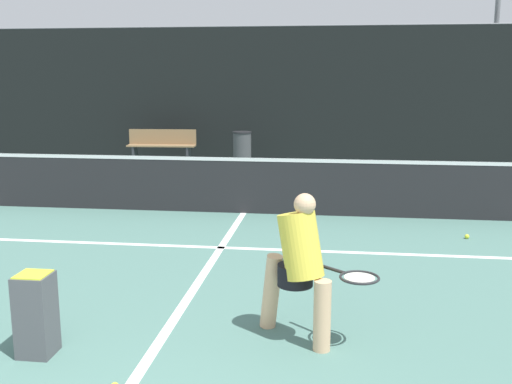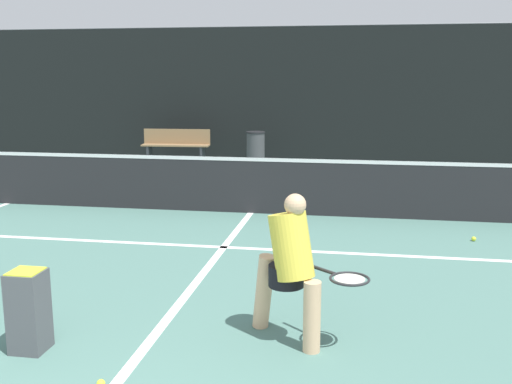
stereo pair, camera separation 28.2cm
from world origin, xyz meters
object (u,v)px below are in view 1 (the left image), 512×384
Objects in this scene: player_practicing at (300,263)px; trash_bin at (242,148)px; parked_car at (403,126)px; ball_hopper at (36,312)px; courtside_bench at (162,144)px.

player_practicing is 1.59× the size of trash_bin.
player_practicing is 15.63m from parked_car.
ball_hopper is 16.66m from parked_car.
courtside_bench is 2.18× the size of trash_bin.
trash_bin is at bearing 89.67° from ball_hopper.
ball_hopper is 0.84× the size of trash_bin.
trash_bin is (2.19, -0.11, -0.05)m from courtside_bench.
courtside_bench is 0.40× the size of parked_car.
trash_bin is (-2.10, 10.44, -0.29)m from player_practicing.
parked_car reaches higher than player_practicing.
player_practicing is at bearing 14.57° from ball_hopper.
parked_car reaches higher than ball_hopper.
courtside_bench is at bearing 100.85° from ball_hopper.
ball_hopper is at bearing -125.39° from player_practicing.
courtside_bench reaches higher than ball_hopper.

